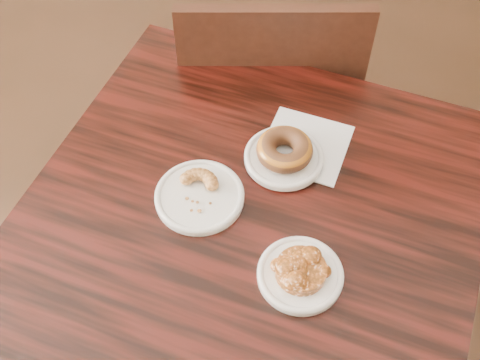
# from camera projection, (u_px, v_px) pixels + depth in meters

# --- Properties ---
(cafe_table) EXTENTS (1.05, 1.05, 0.75)m
(cafe_table) POSITION_uv_depth(u_px,v_px,m) (249.00, 299.00, 1.44)
(cafe_table) COLOR black
(cafe_table) RESTS_ON floor
(chair_far) EXTENTS (0.52, 0.52, 0.90)m
(chair_far) POSITION_uv_depth(u_px,v_px,m) (266.00, 93.00, 1.75)
(chair_far) COLOR black
(chair_far) RESTS_ON floor
(napkin) EXTENTS (0.20, 0.20, 0.00)m
(napkin) POSITION_uv_depth(u_px,v_px,m) (305.00, 145.00, 1.23)
(napkin) COLOR white
(napkin) RESTS_ON cafe_table
(plate_donut) EXTENTS (0.16, 0.16, 0.01)m
(plate_donut) POSITION_uv_depth(u_px,v_px,m) (284.00, 158.00, 1.20)
(plate_donut) COLOR white
(plate_donut) RESTS_ON napkin
(plate_cruller) EXTENTS (0.17, 0.17, 0.01)m
(plate_cruller) POSITION_uv_depth(u_px,v_px,m) (200.00, 197.00, 1.15)
(plate_cruller) COLOR white
(plate_cruller) RESTS_ON cafe_table
(plate_fritter) EXTENTS (0.15, 0.15, 0.01)m
(plate_fritter) POSITION_uv_depth(u_px,v_px,m) (300.00, 275.00, 1.05)
(plate_fritter) COLOR white
(plate_fritter) RESTS_ON cafe_table
(glazed_donut) EXTENTS (0.11, 0.11, 0.04)m
(glazed_donut) POSITION_uv_depth(u_px,v_px,m) (285.00, 150.00, 1.18)
(glazed_donut) COLOR #985916
(glazed_donut) RESTS_ON plate_donut
(apple_fritter) EXTENTS (0.13, 0.13, 0.03)m
(apple_fritter) POSITION_uv_depth(u_px,v_px,m) (301.00, 269.00, 1.04)
(apple_fritter) COLOR #472307
(apple_fritter) RESTS_ON plate_fritter
(cruller_fragment) EXTENTS (0.09, 0.09, 0.02)m
(cruller_fragment) POSITION_uv_depth(u_px,v_px,m) (199.00, 191.00, 1.14)
(cruller_fragment) COLOR brown
(cruller_fragment) RESTS_ON plate_cruller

